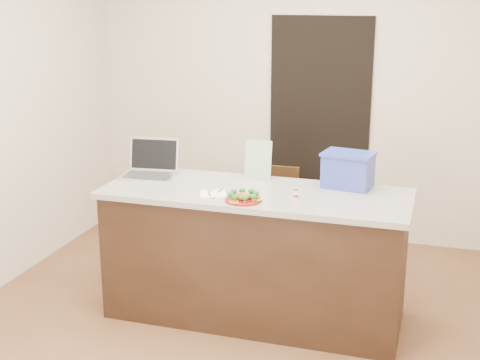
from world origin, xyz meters
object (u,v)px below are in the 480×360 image
(napkin, at_px, (213,194))
(chair, at_px, (274,211))
(plate, at_px, (243,200))
(blue_box, at_px, (348,170))
(yogurt_bottle, at_px, (296,195))
(island, at_px, (255,254))
(laptop, at_px, (151,166))

(napkin, xyz_separation_m, chair, (0.14, 1.07, -0.45))
(plate, relative_size, napkin, 1.45)
(napkin, distance_m, blue_box, 0.93)
(plate, distance_m, yogurt_bottle, 0.34)
(plate, bearing_deg, blue_box, 41.04)
(yogurt_bottle, bearing_deg, island, 162.31)
(napkin, distance_m, yogurt_bottle, 0.55)
(blue_box, relative_size, chair, 0.44)
(island, xyz_separation_m, chair, (-0.10, 0.91, 0.01))
(plate, relative_size, yogurt_bottle, 3.74)
(yogurt_bottle, height_order, laptop, laptop)
(island, xyz_separation_m, laptop, (-0.83, 0.15, 0.53))
(laptop, bearing_deg, blue_box, -1.65)
(napkin, xyz_separation_m, yogurt_bottle, (0.54, 0.06, 0.02))
(plate, relative_size, blue_box, 0.64)
(island, relative_size, chair, 2.48)
(napkin, height_order, laptop, laptop)
(plate, xyz_separation_m, laptop, (-0.82, 0.39, 0.06))
(island, bearing_deg, yogurt_bottle, -17.69)
(island, distance_m, laptop, 1.00)
(island, relative_size, napkin, 12.57)
(napkin, relative_size, yogurt_bottle, 2.59)
(yogurt_bottle, relative_size, chair, 0.08)
(island, bearing_deg, napkin, -147.39)
(yogurt_bottle, bearing_deg, napkin, -173.53)
(yogurt_bottle, distance_m, laptop, 1.16)
(yogurt_bottle, distance_m, chair, 1.18)
(island, bearing_deg, blue_box, 25.18)
(napkin, bearing_deg, island, 32.61)
(chair, bearing_deg, yogurt_bottle, -68.96)
(yogurt_bottle, xyz_separation_m, blue_box, (0.28, 0.37, 0.10))
(yogurt_bottle, height_order, blue_box, blue_box)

